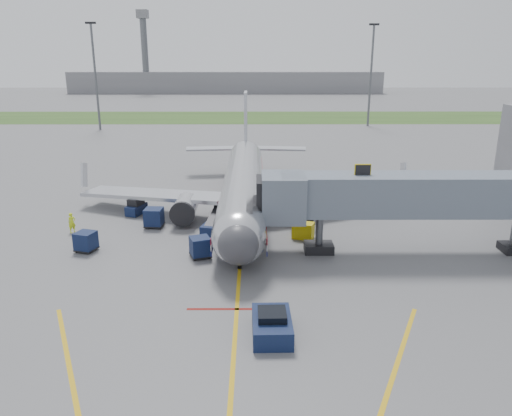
{
  "coord_description": "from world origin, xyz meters",
  "views": [
    {
      "loc": [
        1.06,
        -30.68,
        14.61
      ],
      "look_at": [
        1.18,
        6.12,
        3.2
      ],
      "focal_mm": 35.0,
      "sensor_mm": 36.0,
      "label": 1
    }
  ],
  "objects_px": {
    "airliner": "(243,185)",
    "ramp_worker": "(72,223)",
    "belt_loader": "(213,225)",
    "baggage_tug": "(136,207)",
    "pushback_tug": "(272,325)"
  },
  "relations": [
    {
      "from": "airliner",
      "to": "ramp_worker",
      "type": "distance_m",
      "value": 15.69
    },
    {
      "from": "airliner",
      "to": "belt_loader",
      "type": "height_order",
      "value": "airliner"
    },
    {
      "from": "baggage_tug",
      "to": "belt_loader",
      "type": "xyz_separation_m",
      "value": [
        7.67,
        -4.65,
        -0.21
      ]
    },
    {
      "from": "pushback_tug",
      "to": "belt_loader",
      "type": "xyz_separation_m",
      "value": [
        -4.49,
        16.7,
        -0.12
      ]
    },
    {
      "from": "airliner",
      "to": "baggage_tug",
      "type": "height_order",
      "value": "airliner"
    },
    {
      "from": "belt_loader",
      "to": "ramp_worker",
      "type": "distance_m",
      "value": 12.0
    },
    {
      "from": "airliner",
      "to": "pushback_tug",
      "type": "height_order",
      "value": "airliner"
    },
    {
      "from": "airliner",
      "to": "pushback_tug",
      "type": "relative_size",
      "value": 10.27
    },
    {
      "from": "pushback_tug",
      "to": "ramp_worker",
      "type": "relative_size",
      "value": 2.0
    },
    {
      "from": "airliner",
      "to": "belt_loader",
      "type": "xyz_separation_m",
      "value": [
        -2.49,
        -5.41,
        -2.17
      ]
    },
    {
      "from": "baggage_tug",
      "to": "ramp_worker",
      "type": "xyz_separation_m",
      "value": [
        -4.32,
        -5.04,
        0.18
      ]
    },
    {
      "from": "airliner",
      "to": "baggage_tug",
      "type": "xyz_separation_m",
      "value": [
        -10.16,
        -0.76,
        -1.96
      ]
    },
    {
      "from": "baggage_tug",
      "to": "belt_loader",
      "type": "distance_m",
      "value": 8.97
    },
    {
      "from": "pushback_tug",
      "to": "ramp_worker",
      "type": "height_order",
      "value": "ramp_worker"
    },
    {
      "from": "airliner",
      "to": "baggage_tug",
      "type": "distance_m",
      "value": 10.37
    }
  ]
}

